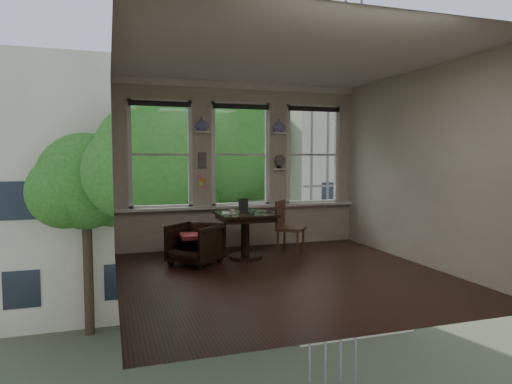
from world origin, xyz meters
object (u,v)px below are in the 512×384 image
object	(u,v)px
laptop	(268,212)
side_chair_right	(291,228)
table	(245,236)
armchair_left	(195,244)
mug	(232,212)

from	to	relation	value
laptop	side_chair_right	bearing A→B (deg)	22.83
table	side_chair_right	world-z (taller)	side_chair_right
table	side_chair_right	size ratio (longest dim) A/B	0.98
armchair_left	side_chair_right	xyz separation A→B (m)	(1.66, 0.16, 0.14)
armchair_left	mug	xyz separation A→B (m)	(0.59, -0.00, 0.47)
side_chair_right	mug	distance (m)	1.13
armchair_left	side_chair_right	world-z (taller)	side_chair_right
laptop	armchair_left	bearing A→B (deg)	-160.25
mug	armchair_left	bearing A→B (deg)	179.66
armchair_left	laptop	world-z (taller)	laptop
table	mug	bearing A→B (deg)	-146.45
table	armchair_left	bearing A→B (deg)	-168.35
table	armchair_left	distance (m)	0.88
side_chair_right	laptop	distance (m)	0.53
side_chair_right	armchair_left	bearing A→B (deg)	135.62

